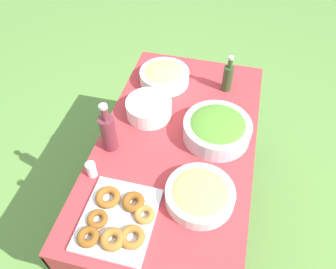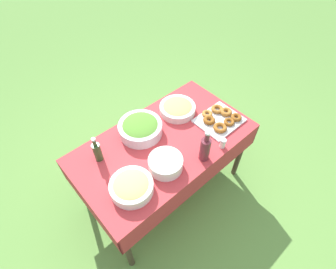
# 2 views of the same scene
# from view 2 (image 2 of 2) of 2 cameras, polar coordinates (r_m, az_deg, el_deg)

# --- Properties ---
(ground_plane) EXTENTS (14.00, 14.00, 0.00)m
(ground_plane) POSITION_cam_2_polar(r_m,az_deg,el_deg) (2.72, -0.76, -11.60)
(ground_plane) COLOR #609342
(picnic_table) EXTENTS (1.46, 0.81, 0.75)m
(picnic_table) POSITION_cam_2_polar(r_m,az_deg,el_deg) (2.18, -0.93, -3.22)
(picnic_table) COLOR #B73338
(picnic_table) RESTS_ON ground_plane
(salad_bowl) EXTENTS (0.35, 0.35, 0.12)m
(salad_bowl) POSITION_cam_2_polar(r_m,az_deg,el_deg) (2.12, -6.03, 1.49)
(salad_bowl) COLOR silver
(salad_bowl) RESTS_ON picnic_table
(pasta_bowl) EXTENTS (0.30, 0.30, 0.10)m
(pasta_bowl) POSITION_cam_2_polar(r_m,az_deg,el_deg) (1.83, -7.96, -11.10)
(pasta_bowl) COLOR white
(pasta_bowl) RESTS_ON picnic_table
(donut_platter) EXTENTS (0.37, 0.33, 0.05)m
(donut_platter) POSITION_cam_2_polar(r_m,az_deg,el_deg) (2.28, 11.21, 3.37)
(donut_platter) COLOR silver
(donut_platter) RESTS_ON picnic_table
(plate_stack) EXTENTS (0.25, 0.25, 0.10)m
(plate_stack) POSITION_cam_2_polar(r_m,az_deg,el_deg) (1.91, -0.53, -6.33)
(plate_stack) COLOR white
(plate_stack) RESTS_ON picnic_table
(olive_oil_bottle) EXTENTS (0.06, 0.06, 0.23)m
(olive_oil_bottle) POSITION_cam_2_polar(r_m,az_deg,el_deg) (1.99, -15.15, -3.54)
(olive_oil_bottle) COLOR #2D4723
(olive_oil_bottle) RESTS_ON picnic_table
(wine_bottle) EXTENTS (0.08, 0.08, 0.29)m
(wine_bottle) POSITION_cam_2_polar(r_m,az_deg,el_deg) (1.93, 8.07, -3.01)
(wine_bottle) COLOR maroon
(wine_bottle) RESTS_ON picnic_table
(bread_bowl) EXTENTS (0.31, 0.31, 0.08)m
(bread_bowl) POSITION_cam_2_polar(r_m,az_deg,el_deg) (2.31, 2.08, 5.76)
(bread_bowl) COLOR silver
(bread_bowl) RESTS_ON picnic_table
(salt_shaker) EXTENTS (0.05, 0.05, 0.08)m
(salt_shaker) POSITION_cam_2_polar(r_m,az_deg,el_deg) (2.08, 11.83, -1.87)
(salt_shaker) COLOR white
(salt_shaker) RESTS_ON picnic_table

